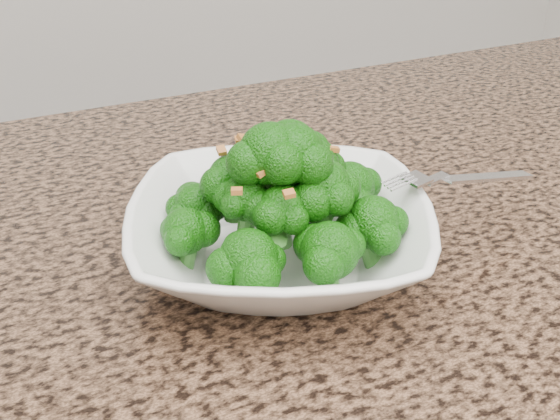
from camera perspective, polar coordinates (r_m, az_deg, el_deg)
name	(u,v)px	position (r m, az deg, el deg)	size (l,w,h in m)	color
granite_counter	(206,410)	(0.46, -6.01, -15.84)	(1.64, 1.04, 0.03)	brown
bowl	(280,235)	(0.54, 0.00, -2.04)	(0.23, 0.23, 0.06)	white
broccoli_pile	(280,155)	(0.51, 0.00, 4.49)	(0.20, 0.20, 0.08)	#15620B
garlic_topping	(280,100)	(0.49, 0.00, 8.97)	(0.12, 0.12, 0.01)	#C3742F
fork	(440,178)	(0.56, 12.86, 2.54)	(0.16, 0.03, 0.01)	silver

